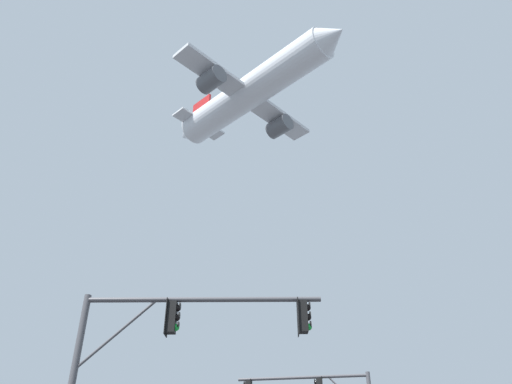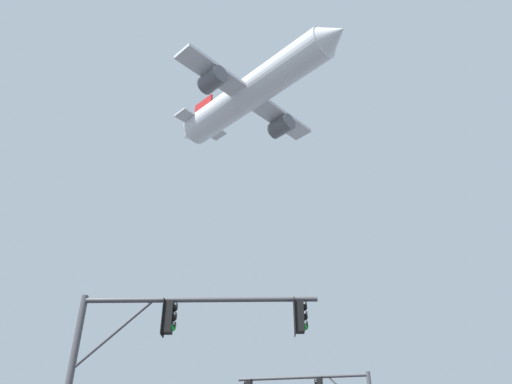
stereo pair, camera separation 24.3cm
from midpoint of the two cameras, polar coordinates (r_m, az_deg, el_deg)
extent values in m
cylinder|color=#4C4C51|center=(14.74, -6.04, -12.40)|extent=(6.86, 0.17, 0.15)
cylinder|color=#4C4C51|center=(14.95, -15.77, -15.62)|extent=(2.11, 0.09, 2.01)
cube|color=black|center=(14.50, 5.57, -14.29)|extent=(0.26, 0.32, 0.90)
cylinder|color=black|center=(14.65, 5.46, -12.38)|extent=(0.05, 0.05, 0.12)
cube|color=black|center=(14.49, 5.00, -14.30)|extent=(0.03, 0.46, 1.04)
sphere|color=black|center=(14.59, 6.10, -13.25)|extent=(0.20, 0.20, 0.20)
cylinder|color=black|center=(14.61, 6.34, -13.02)|extent=(0.04, 0.21, 0.21)
sphere|color=black|center=(14.51, 6.16, -14.30)|extent=(0.20, 0.20, 0.20)
cylinder|color=black|center=(14.53, 6.41, -14.07)|extent=(0.04, 0.21, 0.21)
sphere|color=green|center=(14.43, 6.22, -15.37)|extent=(0.20, 0.20, 0.20)
cylinder|color=black|center=(14.45, 6.47, -15.13)|extent=(0.04, 0.21, 0.21)
cube|color=black|center=(14.72, -9.71, -14.25)|extent=(0.26, 0.32, 0.90)
cylinder|color=black|center=(14.87, -9.54, -12.38)|extent=(0.05, 0.05, 0.12)
cube|color=black|center=(14.74, -10.26, -14.23)|extent=(0.03, 0.46, 1.04)
sphere|color=black|center=(14.77, -9.05, -13.27)|extent=(0.20, 0.20, 0.20)
cylinder|color=black|center=(14.78, -8.78, -13.06)|extent=(0.04, 0.21, 0.21)
sphere|color=black|center=(14.69, -9.14, -14.31)|extent=(0.20, 0.20, 0.20)
cylinder|color=black|center=(14.69, -8.87, -14.09)|extent=(0.04, 0.21, 0.21)
sphere|color=green|center=(14.61, -9.24, -15.36)|extent=(0.20, 0.20, 0.20)
cylinder|color=black|center=(14.61, -8.96, -15.14)|extent=(0.04, 0.21, 0.21)
cylinder|color=#4C4C51|center=(25.54, 5.69, -20.72)|extent=(6.25, 1.22, 0.15)
cylinder|color=black|center=(25.93, -0.56, -21.05)|extent=(0.05, 0.05, 0.12)
cylinder|color=black|center=(25.94, -1.05, -21.46)|extent=(0.08, 0.21, 0.21)
cylinder|color=black|center=(25.47, 7.65, -20.62)|extent=(0.05, 0.05, 0.12)
sphere|color=black|center=(25.44, 7.35, -21.17)|extent=(0.20, 0.20, 0.20)
cylinder|color=black|center=(25.46, 7.18, -21.05)|extent=(0.08, 0.21, 0.21)
cylinder|color=white|center=(53.15, -0.27, 11.67)|extent=(16.35, 15.69, 3.42)
cone|color=white|center=(48.50, 9.19, 17.58)|extent=(3.94, 3.98, 3.25)
cone|color=white|center=(59.31, -7.60, 6.68)|extent=(3.55, 3.58, 2.91)
cube|color=silver|center=(53.08, -0.69, 10.99)|extent=(14.18, 14.84, 0.38)
cylinder|color=#595B60|center=(55.24, 3.08, 7.65)|extent=(3.19, 3.16, 1.92)
cylinder|color=#595B60|center=(49.91, -4.95, 12.89)|extent=(3.19, 3.16, 1.92)
cube|color=#B21E1E|center=(59.12, -6.09, 9.11)|extent=(2.35, 2.24, 4.06)
cube|color=silver|center=(58.23, -6.31, 7.81)|extent=(5.80, 5.99, 0.21)
camera|label=1|loc=(0.12, -89.75, -0.15)|focal=34.29mm
camera|label=2|loc=(0.12, 90.25, 0.15)|focal=34.29mm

